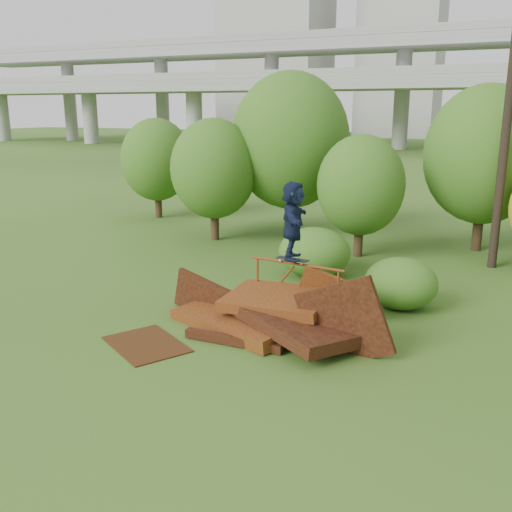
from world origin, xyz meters
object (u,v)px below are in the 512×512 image
at_px(scrap_pile, 273,315).
at_px(utility_pole, 508,115).
at_px(flat_plate, 146,344).
at_px(skater, 293,221).

distance_m(scrap_pile, utility_pole, 10.32).
height_order(flat_plate, utility_pole, utility_pole).
distance_m(scrap_pile, flat_plate, 2.99).
bearing_deg(flat_plate, scrap_pile, 40.30).
bearing_deg(utility_pole, scrap_pile, -118.81).
bearing_deg(flat_plate, utility_pole, 56.17).
relative_size(flat_plate, utility_pole, 0.20).
height_order(scrap_pile, skater, skater).
height_order(skater, utility_pole, utility_pole).
xyz_separation_m(skater, utility_pole, (4.35, 7.26, 2.40)).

